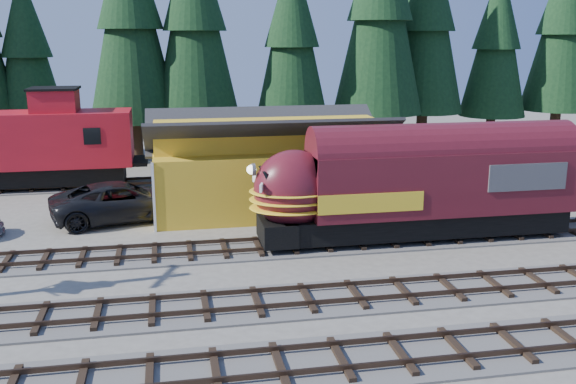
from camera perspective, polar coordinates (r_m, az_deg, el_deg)
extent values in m
plane|color=#6B665B|center=(25.05, 2.08, -7.80)|extent=(120.00, 120.00, 0.00)
cube|color=#4C4947|center=(32.07, 18.17, -3.56)|extent=(68.00, 3.20, 0.08)
cube|color=#38281E|center=(31.42, 18.82, -3.57)|extent=(68.00, 0.08, 0.16)
cube|color=#38281E|center=(32.62, 17.60, -2.85)|extent=(68.00, 0.08, 0.16)
cube|color=#4C4947|center=(27.28, 24.21, -7.13)|extent=(68.00, 3.20, 0.08)
cube|color=#38281E|center=(27.76, 23.41, -6.24)|extent=(68.00, 0.08, 0.16)
cube|color=#4C4947|center=(42.00, -16.99, 0.52)|extent=(32.00, 3.20, 0.08)
cube|color=#38281E|center=(41.26, -17.11, 0.58)|extent=(32.00, 0.08, 0.16)
cube|color=#38281E|center=(42.65, -16.91, 1.01)|extent=(32.00, 0.08, 0.16)
cube|color=yellow|center=(34.44, -1.75, 1.15)|extent=(12.00, 6.00, 3.40)
cube|color=gold|center=(34.00, -1.78, 5.13)|extent=(11.88, 3.30, 1.44)
cube|color=white|center=(32.97, -11.90, 1.18)|extent=(0.06, 2.40, 0.60)
cone|color=black|center=(52.15, -22.23, 11.73)|extent=(5.06, 5.06, 11.53)
cone|color=black|center=(48.02, -13.88, 14.84)|extent=(6.39, 6.39, 14.55)
cone|color=black|center=(47.68, -8.31, 14.95)|extent=(6.31, 6.31, 14.38)
cone|color=black|center=(48.00, 0.35, 13.60)|extent=(5.56, 5.56, 12.66)
cone|color=black|center=(50.24, 8.18, 15.82)|extent=(6.81, 6.81, 15.52)
cone|color=black|center=(53.73, 12.22, 14.65)|extent=(6.32, 6.32, 14.40)
cone|color=black|center=(56.37, 18.05, 12.68)|extent=(5.39, 5.39, 12.27)
cone|color=black|center=(59.38, 23.36, 13.47)|extent=(6.15, 6.15, 14.01)
cube|color=black|center=(30.22, 11.93, -2.61)|extent=(13.36, 2.39, 1.03)
cube|color=#55131D|center=(30.04, 13.43, 1.00)|extent=(12.18, 2.81, 2.81)
ellipsoid|color=#55131D|center=(28.00, 0.52, 0.27)|extent=(3.56, 2.76, 3.47)
cube|color=#38383A|center=(31.54, 19.23, 1.80)|extent=(3.75, 2.87, 1.22)
sphere|color=white|center=(27.51, -3.28, 2.00)|extent=(0.41, 0.41, 0.41)
cube|color=black|center=(42.26, -21.01, 1.45)|extent=(9.93, 2.56, 1.10)
cube|color=#AF121F|center=(41.88, -21.27, 4.40)|extent=(11.03, 3.20, 3.31)
cube|color=#AF121F|center=(41.42, -20.04, 7.64)|extent=(2.65, 2.43, 1.32)
imported|color=black|center=(33.71, -14.47, -0.81)|extent=(7.71, 4.93, 1.98)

